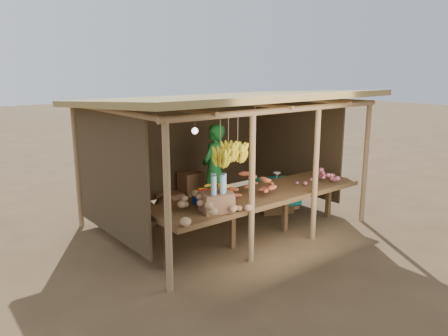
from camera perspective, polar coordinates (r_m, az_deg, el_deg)
ground at (r=8.10m, az=-0.00°, el=-7.25°), size 60.00×60.00×0.00m
stall_structure at (r=7.73m, az=-0.90°, el=6.49°), size 4.70×3.50×2.43m
counter at (r=7.19m, az=4.76°, el=-3.74°), size 3.90×1.05×0.80m
potato_heap at (r=6.09m, az=-2.36°, el=-4.36°), size 1.14×0.69×0.37m
sweet_potato_heap at (r=7.07m, az=3.99°, el=-2.02°), size 1.07×0.86×0.36m
onion_heap at (r=7.88m, az=12.45°, el=-0.73°), size 0.86×0.57×0.36m
banana_pile at (r=6.94m, az=-1.38°, el=-2.32°), size 0.59×0.45×0.34m
tomato_basin at (r=6.66m, az=-2.59°, el=-3.79°), size 0.38×0.38×0.20m
bottle_box at (r=6.20m, az=-0.99°, el=-3.81°), size 0.51×0.45×0.55m
vendor at (r=8.37m, az=-1.32°, el=-0.25°), size 0.76×0.65×1.77m
tarp_crate at (r=8.75m, az=6.62°, el=-3.46°), size 0.88×0.83×0.83m
carton_stack at (r=8.89m, az=-5.20°, el=-3.34°), size 0.95×0.37×0.71m
burlap_sacks at (r=8.04m, az=-8.96°, el=-5.60°), size 0.85×0.45×0.60m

